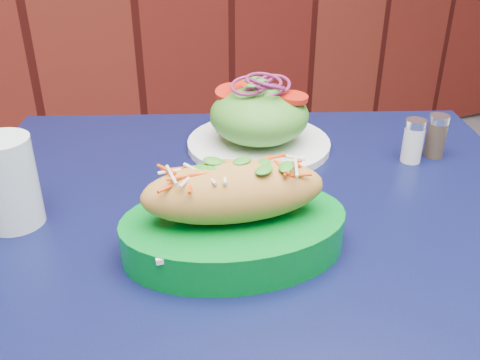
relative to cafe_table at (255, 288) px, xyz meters
name	(u,v)px	position (x,y,z in m)	size (l,w,h in m)	color
cafe_table	(255,288)	(0.00, 0.00, 0.00)	(1.04, 1.04, 0.75)	black
banh_mi_basket	(234,216)	(-0.04, -0.02, 0.13)	(0.29, 0.22, 0.12)	#00751E
salad_plate	(259,120)	(0.11, 0.22, 0.13)	(0.23, 0.23, 0.12)	white
water_glass	(8,182)	(-0.26, 0.14, 0.14)	(0.07, 0.07, 0.11)	silver
salt_shaker	(413,141)	(0.30, 0.08, 0.12)	(0.03, 0.03, 0.07)	white
pepper_shaker	(436,136)	(0.35, 0.08, 0.12)	(0.03, 0.03, 0.07)	#3F3326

